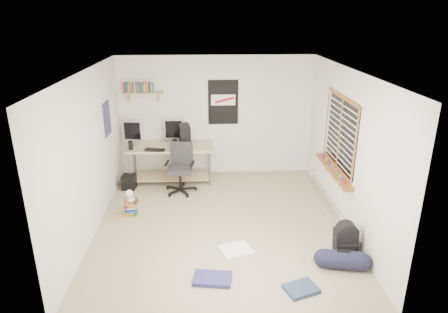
{
  "coord_description": "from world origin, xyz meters",
  "views": [
    {
      "loc": [
        -0.22,
        -5.84,
        3.32
      ],
      "look_at": [
        0.07,
        0.12,
        1.13
      ],
      "focal_mm": 32.0,
      "sensor_mm": 36.0,
      "label": 1
    }
  ],
  "objects_px": {
    "office_chair": "(180,168)",
    "duffel_bag": "(342,259)",
    "backpack": "(345,243)",
    "desk": "(171,164)",
    "book_stack": "(131,206)"
  },
  "relations": [
    {
      "from": "desk",
      "to": "book_stack",
      "type": "bearing_deg",
      "value": -97.25
    },
    {
      "from": "desk",
      "to": "office_chair",
      "type": "xyz_separation_m",
      "value": [
        0.21,
        -0.58,
        0.12
      ]
    },
    {
      "from": "backpack",
      "to": "desk",
      "type": "bearing_deg",
      "value": 133.65
    },
    {
      "from": "office_chair",
      "to": "desk",
      "type": "bearing_deg",
      "value": 118.09
    },
    {
      "from": "backpack",
      "to": "duffel_bag",
      "type": "bearing_deg",
      "value": -114.33
    },
    {
      "from": "office_chair",
      "to": "duffel_bag",
      "type": "height_order",
      "value": "office_chair"
    },
    {
      "from": "duffel_bag",
      "to": "book_stack",
      "type": "relative_size",
      "value": 1.15
    },
    {
      "from": "desk",
      "to": "book_stack",
      "type": "xyz_separation_m",
      "value": [
        -0.6,
        -1.45,
        -0.22
      ]
    },
    {
      "from": "backpack",
      "to": "duffel_bag",
      "type": "height_order",
      "value": "backpack"
    },
    {
      "from": "desk",
      "to": "office_chair",
      "type": "relative_size",
      "value": 1.76
    },
    {
      "from": "backpack",
      "to": "office_chair",
      "type": "bearing_deg",
      "value": 137.74
    },
    {
      "from": "desk",
      "to": "duffel_bag",
      "type": "distance_m",
      "value": 4.06
    },
    {
      "from": "office_chair",
      "to": "book_stack",
      "type": "distance_m",
      "value": 1.24
    },
    {
      "from": "office_chair",
      "to": "book_stack",
      "type": "height_order",
      "value": "office_chair"
    },
    {
      "from": "office_chair",
      "to": "duffel_bag",
      "type": "bearing_deg",
      "value": -40.19
    }
  ]
}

